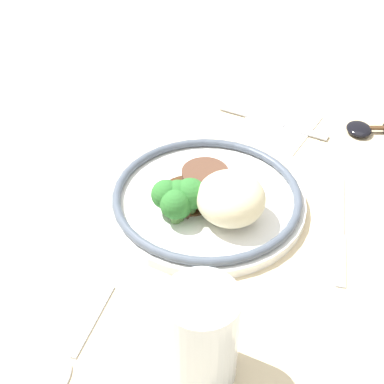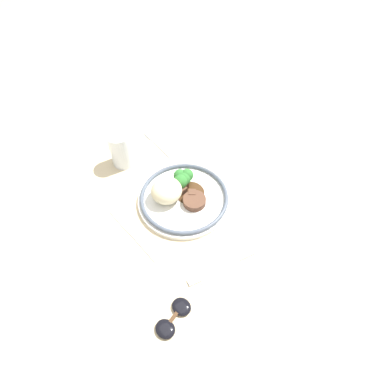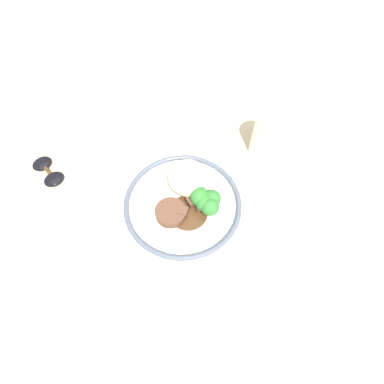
# 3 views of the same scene
# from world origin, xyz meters

# --- Properties ---
(ground_plane) EXTENTS (8.00, 8.00, 0.00)m
(ground_plane) POSITION_xyz_m (0.00, 0.00, 0.00)
(ground_plane) COLOR tan
(dining_table) EXTENTS (1.29, 1.27, 0.03)m
(dining_table) POSITION_xyz_m (0.00, 0.00, 0.02)
(dining_table) COLOR beige
(dining_table) RESTS_ON ground
(napkin) EXTENTS (0.15, 0.13, 0.00)m
(napkin) POSITION_xyz_m (-0.27, 0.03, 0.03)
(napkin) COLOR white
(napkin) RESTS_ON dining_table
(plate) EXTENTS (0.27, 0.27, 0.08)m
(plate) POSITION_xyz_m (-0.03, -0.00, 0.06)
(plate) COLOR white
(plate) RESTS_ON dining_table
(juice_glass) EXTENTS (0.07, 0.07, 0.12)m
(juice_glass) POSITION_xyz_m (0.21, 0.08, 0.08)
(juice_glass) COLOR yellow
(juice_glass) RESTS_ON dining_table
(fork) EXTENTS (0.03, 0.20, 0.00)m
(fork) POSITION_xyz_m (-0.27, 0.04, 0.04)
(fork) COLOR #ADADB2
(fork) RESTS_ON napkin
(knife) EXTENTS (0.21, 0.04, 0.00)m
(knife) POSITION_xyz_m (-0.05, 0.18, 0.03)
(knife) COLOR #ADADB2
(knife) RESTS_ON dining_table
(spoon) EXTENTS (0.16, 0.02, 0.01)m
(spoon) POSITION_xyz_m (0.26, -0.05, 0.03)
(spoon) COLOR #ADADB2
(spoon) RESTS_ON dining_table
(sunglasses) EXTENTS (0.08, 0.11, 0.01)m
(sunglasses) POSITION_xyz_m (-0.31, 0.19, 0.04)
(sunglasses) COLOR black
(sunglasses) RESTS_ON dining_table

